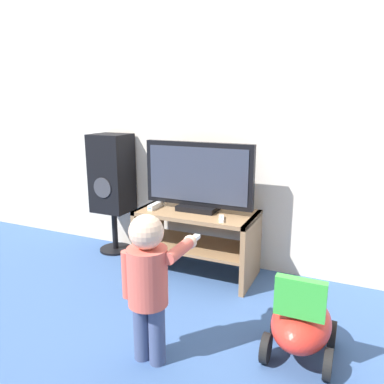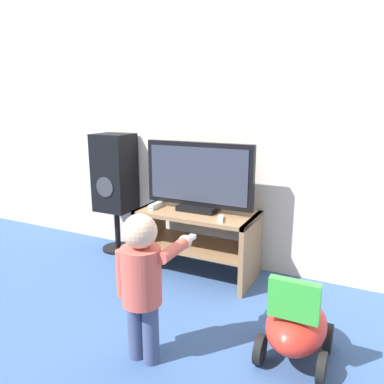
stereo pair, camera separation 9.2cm
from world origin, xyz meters
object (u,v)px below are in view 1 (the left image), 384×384
Objects in this scene: speaker_tower at (112,176)px; ride_on_toy at (301,323)px; child at (149,277)px; game_console at (156,205)px; remote_primary at (221,219)px; television at (198,178)px.

speaker_tower is 2.12× the size of ride_on_toy.
ride_on_toy is at bearing 26.46° from child.
remote_primary is at bearing -8.81° from game_console.
remote_primary is at bearing -33.21° from television.
child is at bearing -153.54° from ride_on_toy.
ride_on_toy is at bearing -24.66° from speaker_tower.
television is 1.08× the size of child.
game_console is 0.25× the size of child.
remote_primary is 0.13× the size of speaker_tower.
game_console reaches higher than ride_on_toy.
child is 0.76× the size of speaker_tower.
child is 0.85m from ride_on_toy.
remote_primary is (0.25, -0.16, -0.25)m from television.
child is (0.20, -1.07, -0.30)m from television.
game_console is 1.51× the size of remote_primary.
television is 1.13m from child.
remote_primary is 1.17m from speaker_tower.
speaker_tower is (-0.87, 0.10, -0.08)m from television.
television reaches higher than game_console.
television is 1.30m from ride_on_toy.
speaker_tower is 2.03m from ride_on_toy.
game_console is 0.59m from speaker_tower.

